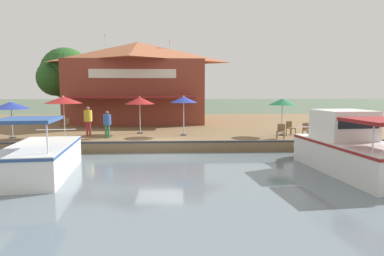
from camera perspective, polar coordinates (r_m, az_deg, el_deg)
name	(u,v)px	position (r m, az deg, el deg)	size (l,w,h in m)	color
ground_plane	(160,154)	(18.52, -5.38, -4.38)	(220.00, 220.00, 0.00)	#4C5B47
quay_deck	(166,127)	(29.36, -4.40, 0.22)	(22.00, 56.00, 0.60)	brown
quay_edge_fender	(160,142)	(18.51, -5.39, -2.34)	(0.20, 50.40, 0.10)	#2D2D33
waterfront_restaurant	(139,81)	(31.48, -8.90, 7.70)	(10.34, 11.88, 7.75)	brown
patio_umbrella_back_row	(184,100)	(21.35, -1.40, 4.73)	(1.71, 1.71, 2.48)	#B7B7B7
patio_umbrella_far_corner	(282,102)	(22.09, 14.83, 4.21)	(1.73, 1.73, 2.34)	#B7B7B7
patio_umbrella_by_entrance	(63,100)	(21.68, -20.63, 4.40)	(2.18, 2.18, 2.50)	#B7B7B7
patio_umbrella_mid_patio_left	(140,101)	(22.53, -8.71, 4.53)	(1.94, 1.94, 2.42)	#B7B7B7
patio_umbrella_mid_patio_right	(11,105)	(22.83, -27.94, 3.35)	(2.15, 2.15, 2.19)	#B7B7B7
cafe_chair_back_row_seat	(281,130)	(20.73, 14.59, -0.39)	(0.59, 0.59, 0.85)	brown
cafe_chair_mid_patio	(66,123)	(25.86, -20.32, 0.73)	(0.59, 0.59, 0.85)	brown
cafe_chair_facing_river	(307,129)	(21.78, 18.62, -0.20)	(0.56, 0.56, 0.85)	brown
cafe_chair_far_corner_seat	(290,127)	(22.60, 16.05, 0.12)	(0.57, 0.57, 0.85)	brown
person_near_entrance	(107,121)	(20.74, -13.97, 1.11)	(0.46, 0.46, 1.62)	#337547
person_at_quay_edge	(88,117)	(22.45, -16.94, 1.75)	(0.51, 0.51, 1.80)	#B23338
motorboat_nearest_quay	(347,149)	(15.93, 24.38, -3.13)	(7.29, 3.24, 2.50)	silver
motorboat_distant_upstream	(44,156)	(15.37, -23.43, -4.25)	(6.33, 2.85, 2.37)	white
swan	(29,187)	(12.78, -25.55, -8.86)	(0.56, 0.62, 0.69)	white
tree_behind_restaurant	(63,74)	(35.16, -20.65, 8.37)	(5.07, 4.82, 6.85)	brown
tree_downstream_bank	(77,80)	(34.72, -18.61, 7.56)	(3.63, 3.46, 5.59)	brown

